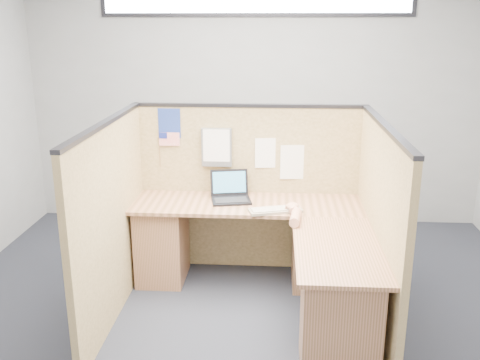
# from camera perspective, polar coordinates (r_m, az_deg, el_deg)

# --- Properties ---
(floor) EXTENTS (5.00, 5.00, 0.00)m
(floor) POSITION_cam_1_polar(r_m,az_deg,el_deg) (4.26, 0.20, -14.80)
(floor) COLOR #1E202B
(floor) RESTS_ON ground
(wall_back) EXTENTS (5.00, 0.00, 5.00)m
(wall_back) POSITION_cam_1_polar(r_m,az_deg,el_deg) (5.94, 1.63, 8.68)
(wall_back) COLOR gray
(wall_back) RESTS_ON floor
(wall_front) EXTENTS (5.00, 0.00, 5.00)m
(wall_front) POSITION_cam_1_polar(r_m,az_deg,el_deg) (1.62, -5.02, -13.98)
(wall_front) COLOR gray
(wall_front) RESTS_ON floor
(cubicle_partitions) EXTENTS (2.06, 1.83, 1.53)m
(cubicle_partitions) POSITION_cam_1_polar(r_m,az_deg,el_deg) (4.32, 0.58, -3.07)
(cubicle_partitions) COLOR olive
(cubicle_partitions) RESTS_ON floor
(l_desk) EXTENTS (1.95, 1.75, 0.73)m
(l_desk) POSITION_cam_1_polar(r_m,az_deg,el_deg) (4.32, 2.92, -8.44)
(l_desk) COLOR brown
(l_desk) RESTS_ON floor
(laptop) EXTENTS (0.37, 0.37, 0.24)m
(laptop) POSITION_cam_1_polar(r_m,az_deg,el_deg) (4.64, -0.88, -1.36)
(laptop) COLOR black
(laptop) RESTS_ON l_desk
(keyboard) EXTENTS (0.46, 0.26, 0.03)m
(keyboard) POSITION_cam_1_polar(r_m,az_deg,el_deg) (4.36, 3.80, -3.22)
(keyboard) COLOR gray
(keyboard) RESTS_ON l_desk
(mouse) EXTENTS (0.13, 0.09, 0.05)m
(mouse) POSITION_cam_1_polar(r_m,az_deg,el_deg) (4.36, 5.64, -3.12)
(mouse) COLOR silver
(mouse) RESTS_ON l_desk
(hand_forearm) EXTENTS (0.12, 0.42, 0.09)m
(hand_forearm) POSITION_cam_1_polar(r_m,az_deg,el_deg) (4.22, 5.85, -3.60)
(hand_forearm) COLOR tan
(hand_forearm) RESTS_ON l_desk
(blue_poster) EXTENTS (0.20, 0.01, 0.26)m
(blue_poster) POSITION_cam_1_polar(r_m,az_deg,el_deg) (4.77, -7.55, 6.01)
(blue_poster) COLOR navy
(blue_poster) RESTS_ON cubicle_partitions
(american_flag) EXTENTS (0.19, 0.01, 0.32)m
(american_flag) POSITION_cam_1_polar(r_m,az_deg,el_deg) (4.80, -7.79, 4.23)
(american_flag) COLOR olive
(american_flag) RESTS_ON cubicle_partitions
(file_holder) EXTENTS (0.27, 0.05, 0.34)m
(file_holder) POSITION_cam_1_polar(r_m,az_deg,el_deg) (4.72, -2.50, 3.52)
(file_holder) COLOR slate
(file_holder) RESTS_ON cubicle_partitions
(paper_left) EXTENTS (0.21, 0.03, 0.27)m
(paper_left) POSITION_cam_1_polar(r_m,az_deg,el_deg) (4.73, 2.89, 2.88)
(paper_left) COLOR white
(paper_left) RESTS_ON cubicle_partitions
(paper_right) EXTENTS (0.24, 0.03, 0.31)m
(paper_right) POSITION_cam_1_polar(r_m,az_deg,el_deg) (4.76, 5.78, 1.90)
(paper_right) COLOR white
(paper_right) RESTS_ON cubicle_partitions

